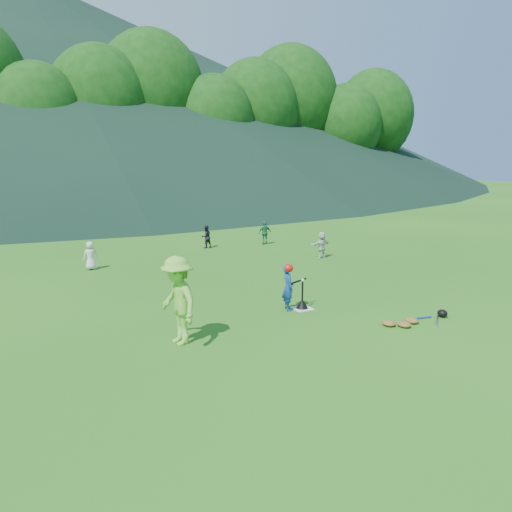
{
  "coord_description": "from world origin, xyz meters",
  "views": [
    {
      "loc": [
        -6.53,
        -10.07,
        3.76
      ],
      "look_at": [
        0.0,
        2.5,
        0.9
      ],
      "focal_mm": 35.0,
      "sensor_mm": 36.0,
      "label": 1
    }
  ],
  "objects_px": {
    "batter_child": "(288,287)",
    "fielder_a": "(91,256)",
    "adult_coach": "(178,301)",
    "equipment_pile": "(412,320)",
    "fielder_d": "(322,245)",
    "fielder_c": "(265,233)",
    "batting_tee": "(302,304)",
    "home_plate": "(302,308)",
    "fielder_b": "(206,237)"
  },
  "relations": [
    {
      "from": "fielder_b",
      "to": "batting_tee",
      "type": "relative_size",
      "value": 1.38
    },
    {
      "from": "batter_child",
      "to": "fielder_b",
      "type": "distance_m",
      "value": 8.92
    },
    {
      "from": "adult_coach",
      "to": "fielder_a",
      "type": "bearing_deg",
      "value": 175.06
    },
    {
      "from": "fielder_c",
      "to": "batting_tee",
      "type": "bearing_deg",
      "value": 68.66
    },
    {
      "from": "fielder_d",
      "to": "batter_child",
      "type": "bearing_deg",
      "value": 38.83
    },
    {
      "from": "adult_coach",
      "to": "fielder_b",
      "type": "relative_size",
      "value": 1.93
    },
    {
      "from": "fielder_b",
      "to": "fielder_c",
      "type": "distance_m",
      "value": 2.59
    },
    {
      "from": "batting_tee",
      "to": "equipment_pile",
      "type": "xyz_separation_m",
      "value": [
        1.64,
        -2.08,
        -0.06
      ]
    },
    {
      "from": "batter_child",
      "to": "equipment_pile",
      "type": "height_order",
      "value": "batter_child"
    },
    {
      "from": "home_plate",
      "to": "batter_child",
      "type": "xyz_separation_m",
      "value": [
        -0.36,
        0.1,
        0.56
      ]
    },
    {
      "from": "home_plate",
      "to": "equipment_pile",
      "type": "distance_m",
      "value": 2.65
    },
    {
      "from": "fielder_d",
      "to": "equipment_pile",
      "type": "distance_m",
      "value": 7.52
    },
    {
      "from": "batting_tee",
      "to": "adult_coach",
      "type": "bearing_deg",
      "value": -166.95
    },
    {
      "from": "fielder_a",
      "to": "batting_tee",
      "type": "height_order",
      "value": "fielder_a"
    },
    {
      "from": "home_plate",
      "to": "fielder_c",
      "type": "height_order",
      "value": "fielder_c"
    },
    {
      "from": "adult_coach",
      "to": "fielder_d",
      "type": "height_order",
      "value": "adult_coach"
    },
    {
      "from": "adult_coach",
      "to": "equipment_pile",
      "type": "distance_m",
      "value": 5.35
    },
    {
      "from": "fielder_b",
      "to": "fielder_c",
      "type": "bearing_deg",
      "value": 163.26
    },
    {
      "from": "fielder_a",
      "to": "fielder_c",
      "type": "relative_size",
      "value": 0.96
    },
    {
      "from": "batter_child",
      "to": "batting_tee",
      "type": "height_order",
      "value": "batter_child"
    },
    {
      "from": "fielder_a",
      "to": "fielder_b",
      "type": "xyz_separation_m",
      "value": [
        4.93,
        1.96,
        -0.01
      ]
    },
    {
      "from": "batter_child",
      "to": "fielder_c",
      "type": "xyz_separation_m",
      "value": [
        3.93,
        8.44,
        -0.07
      ]
    },
    {
      "from": "batting_tee",
      "to": "fielder_d",
      "type": "bearing_deg",
      "value": 51.01
    },
    {
      "from": "fielder_c",
      "to": "equipment_pile",
      "type": "height_order",
      "value": "fielder_c"
    },
    {
      "from": "fielder_b",
      "to": "fielder_d",
      "type": "distance_m",
      "value": 4.94
    },
    {
      "from": "batter_child",
      "to": "fielder_a",
      "type": "xyz_separation_m",
      "value": [
        -3.56,
        6.85,
        -0.09
      ]
    },
    {
      "from": "home_plate",
      "to": "fielder_d",
      "type": "distance_m",
      "value": 6.48
    },
    {
      "from": "adult_coach",
      "to": "batting_tee",
      "type": "bearing_deg",
      "value": 94.93
    },
    {
      "from": "batter_child",
      "to": "equipment_pile",
      "type": "distance_m",
      "value": 3.0
    },
    {
      "from": "fielder_b",
      "to": "fielder_d",
      "type": "bearing_deg",
      "value": 119.63
    },
    {
      "from": "fielder_d",
      "to": "batting_tee",
      "type": "bearing_deg",
      "value": 41.79
    },
    {
      "from": "home_plate",
      "to": "adult_coach",
      "type": "distance_m",
      "value": 3.69
    },
    {
      "from": "fielder_c",
      "to": "batting_tee",
      "type": "distance_m",
      "value": 9.27
    },
    {
      "from": "batter_child",
      "to": "fielder_a",
      "type": "relative_size",
      "value": 1.19
    },
    {
      "from": "batter_child",
      "to": "fielder_b",
      "type": "xyz_separation_m",
      "value": [
        1.37,
        8.81,
        -0.1
      ]
    },
    {
      "from": "fielder_b",
      "to": "fielder_c",
      "type": "xyz_separation_m",
      "value": [
        2.57,
        -0.37,
        0.03
      ]
    },
    {
      "from": "home_plate",
      "to": "batter_child",
      "type": "bearing_deg",
      "value": 164.54
    },
    {
      "from": "fielder_c",
      "to": "equipment_pile",
      "type": "distance_m",
      "value": 10.8
    },
    {
      "from": "batter_child",
      "to": "fielder_c",
      "type": "relative_size",
      "value": 1.14
    },
    {
      "from": "adult_coach",
      "to": "fielder_c",
      "type": "distance_m",
      "value": 11.72
    },
    {
      "from": "home_plate",
      "to": "fielder_d",
      "type": "bearing_deg",
      "value": 51.01
    },
    {
      "from": "fielder_a",
      "to": "equipment_pile",
      "type": "relative_size",
      "value": 0.53
    },
    {
      "from": "fielder_a",
      "to": "equipment_pile",
      "type": "height_order",
      "value": "fielder_a"
    },
    {
      "from": "fielder_b",
      "to": "equipment_pile",
      "type": "distance_m",
      "value": 11.01
    },
    {
      "from": "fielder_a",
      "to": "adult_coach",
      "type": "bearing_deg",
      "value": 97.36
    },
    {
      "from": "fielder_d",
      "to": "fielder_b",
      "type": "bearing_deg",
      "value": -60.99
    },
    {
      "from": "fielder_a",
      "to": "equipment_pile",
      "type": "xyz_separation_m",
      "value": [
        5.56,
        -9.03,
        -0.41
      ]
    },
    {
      "from": "equipment_pile",
      "to": "adult_coach",
      "type": "bearing_deg",
      "value": 166.09
    },
    {
      "from": "adult_coach",
      "to": "fielder_a",
      "type": "xyz_separation_m",
      "value": [
        -0.43,
        7.76,
        -0.43
      ]
    },
    {
      "from": "batter_child",
      "to": "fielder_b",
      "type": "height_order",
      "value": "batter_child"
    }
  ]
}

